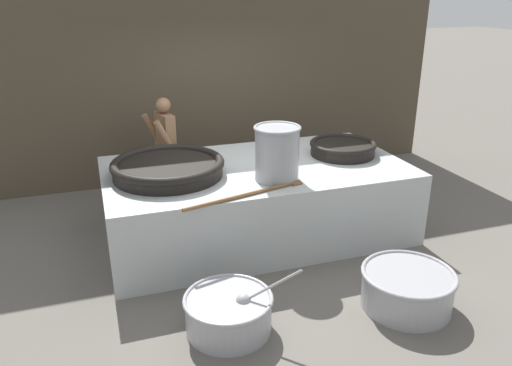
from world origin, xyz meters
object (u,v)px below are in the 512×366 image
object	(u,v)px
giant_wok_far	(343,148)
prep_bowl_meat	(407,287)
giant_wok_near	(168,167)
cook	(165,147)
prep_bowl_vegetables	(229,311)
stock_pot	(277,152)

from	to	relation	value
giant_wok_far	prep_bowl_meat	xyz separation A→B (m)	(-0.32, -2.03, -0.79)
giant_wok_near	cook	size ratio (longest dim) A/B	0.85
giant_wok_near	cook	distance (m)	1.44
cook	prep_bowl_vegetables	bearing A→B (deg)	77.22
prep_bowl_vegetables	prep_bowl_meat	xyz separation A→B (m)	(1.74, -0.21, 0.02)
giant_wok_far	cook	distance (m)	2.49
giant_wok_near	cook	bearing A→B (deg)	82.54
stock_pot	prep_bowl_vegetables	world-z (taller)	stock_pot
prep_bowl_meat	giant_wok_near	bearing A→B (deg)	134.66
stock_pot	cook	size ratio (longest dim) A/B	0.41
prep_bowl_meat	prep_bowl_vegetables	bearing A→B (deg)	173.22
prep_bowl_vegetables	stock_pot	bearing A→B (deg)	53.46
stock_pot	prep_bowl_vegetables	distance (m)	1.87
giant_wok_near	giant_wok_far	bearing A→B (deg)	1.57
giant_wok_near	giant_wok_far	size ratio (longest dim) A/B	1.52
giant_wok_near	prep_bowl_vegetables	xyz separation A→B (m)	(0.21, -1.76, -0.82)
cook	prep_bowl_meat	bearing A→B (deg)	104.30
giant_wok_near	stock_pot	xyz separation A→B (m)	(1.14, -0.50, 0.21)
giant_wok_near	cook	xyz separation A→B (m)	(0.19, 1.42, -0.18)
stock_pot	prep_bowl_meat	distance (m)	1.95
cook	giant_wok_far	bearing A→B (deg)	133.75
stock_pot	cook	bearing A→B (deg)	116.39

